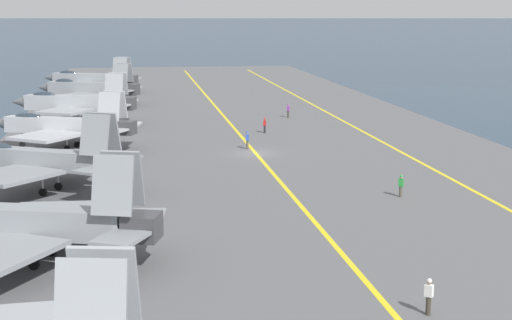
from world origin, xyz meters
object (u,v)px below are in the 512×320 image
object	(u,v)px
parked_jet_sixth	(75,103)
crew_red_vest	(265,125)
parked_jet_third	(28,222)
crew_purple_vest	(288,110)
parked_jet_fourth	(41,160)
crew_green_vest	(401,185)
parked_jet_fifth	(64,126)
crew_blue_vest	(247,139)
parked_jet_eighth	(91,79)
parked_jet_seventh	(89,89)
crew_white_vest	(429,295)

from	to	relation	value
parked_jet_sixth	crew_red_vest	world-z (taller)	parked_jet_sixth
parked_jet_third	crew_purple_vest	world-z (taller)	parked_jet_third
parked_jet_fourth	crew_green_vest	xyz separation A→B (m)	(-5.74, -26.87, -1.63)
parked_jet_fifth	parked_jet_sixth	world-z (taller)	parked_jet_sixth
crew_red_vest	parked_jet_fourth	bearing A→B (deg)	139.95
crew_red_vest	crew_blue_vest	size ratio (longest dim) A/B	0.96
parked_jet_eighth	parked_jet_fourth	bearing A→B (deg)	179.76
crew_blue_vest	parked_jet_eighth	bearing A→B (deg)	17.86
parked_jet_seventh	crew_purple_vest	world-z (taller)	parked_jet_seventh
parked_jet_third	crew_purple_vest	distance (m)	60.98
parked_jet_eighth	crew_purple_vest	world-z (taller)	parked_jet_eighth
crew_purple_vest	parked_jet_third	bearing A→B (deg)	154.90
parked_jet_fourth	parked_jet_seventh	distance (m)	55.32
parked_jet_third	parked_jet_fifth	world-z (taller)	parked_jet_third
parked_jet_sixth	parked_jet_eighth	xyz separation A→B (m)	(36.22, -0.21, -0.33)
parked_jet_fourth	parked_jet_fifth	xyz separation A→B (m)	(19.02, -0.21, -0.20)
parked_jet_seventh	parked_jet_eighth	bearing A→B (deg)	1.73
crew_red_vest	crew_purple_vest	xyz separation A→B (m)	(12.01, -5.13, 0.02)
parked_jet_sixth	crew_purple_vest	size ratio (longest dim) A/B	8.87
parked_jet_fourth	crew_green_vest	distance (m)	27.53
parked_jet_seventh	parked_jet_eighth	world-z (taller)	parked_jet_seventh
parked_jet_fourth	parked_jet_sixth	bearing A→B (deg)	-0.16
parked_jet_sixth	parked_jet_fourth	bearing A→B (deg)	179.84
parked_jet_eighth	crew_blue_vest	bearing A→B (deg)	-162.14
crew_white_vest	crew_red_vest	size ratio (longest dim) A/B	1.03
parked_jet_eighth	crew_purple_vest	distance (m)	43.33
parked_jet_sixth	crew_red_vest	size ratio (longest dim) A/B	9.03
parked_jet_fourth	crew_red_vest	distance (m)	33.94
crew_white_vest	crew_red_vest	world-z (taller)	crew_white_vest
parked_jet_fourth	parked_jet_seventh	size ratio (longest dim) A/B	0.99
crew_white_vest	crew_green_vest	world-z (taller)	crew_white_vest
parked_jet_fifth	crew_green_vest	distance (m)	36.41
parked_jet_eighth	crew_white_vest	bearing A→B (deg)	-168.67
parked_jet_third	parked_jet_sixth	size ratio (longest dim) A/B	1.02
parked_jet_eighth	crew_green_vest	bearing A→B (deg)	-161.16
parked_jet_fourth	crew_white_vest	distance (m)	34.76
parked_jet_eighth	crew_green_vest	distance (m)	82.28
parked_jet_third	crew_white_vest	world-z (taller)	parked_jet_third
parked_jet_eighth	crew_green_vest	size ratio (longest dim) A/B	9.81
parked_jet_fourth	crew_green_vest	bearing A→B (deg)	-102.06
crew_white_vest	crew_purple_vest	bearing A→B (deg)	-5.67
parked_jet_fourth	parked_jet_sixth	world-z (taller)	parked_jet_fourth
parked_jet_third	parked_jet_fourth	world-z (taller)	parked_jet_third
parked_jet_third	parked_jet_seventh	world-z (taller)	parked_jet_third
parked_jet_eighth	crew_purple_vest	bearing A→B (deg)	-142.05
parked_jet_eighth	parked_jet_third	bearing A→B (deg)	-179.51
crew_white_vest	crew_red_vest	distance (m)	54.09
parked_jet_sixth	crew_green_vest	xyz separation A→B (m)	(-41.64, -26.77, -1.73)
parked_jet_seventh	crew_blue_vest	xyz separation A→B (m)	(-39.26, -17.56, -1.42)
parked_jet_third	crew_blue_vest	xyz separation A→B (m)	(33.30, -17.29, -1.33)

